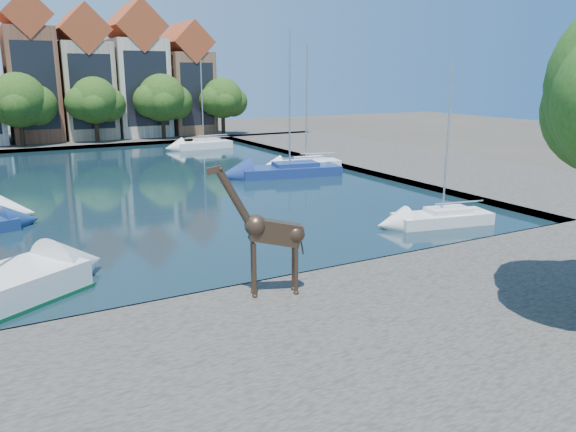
# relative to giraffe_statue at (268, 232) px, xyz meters

# --- Properties ---
(ground) EXTENTS (160.00, 160.00, 0.00)m
(ground) POSITION_rel_giraffe_statue_xyz_m (1.66, 1.42, -2.85)
(ground) COLOR #38332B
(ground) RESTS_ON ground
(water_basin) EXTENTS (38.00, 50.00, 0.08)m
(water_basin) POSITION_rel_giraffe_statue_xyz_m (1.66, 25.42, -2.81)
(water_basin) COLOR black
(water_basin) RESTS_ON ground
(near_quay) EXTENTS (50.00, 14.00, 0.50)m
(near_quay) POSITION_rel_giraffe_statue_xyz_m (1.66, -5.58, -2.60)
(near_quay) COLOR #4F4C44
(near_quay) RESTS_ON ground
(far_quay) EXTENTS (60.00, 16.00, 0.50)m
(far_quay) POSITION_rel_giraffe_statue_xyz_m (1.66, 57.42, -2.60)
(far_quay) COLOR #4F4C44
(far_quay) RESTS_ON ground
(right_quay) EXTENTS (14.00, 52.00, 0.50)m
(right_quay) POSITION_rel_giraffe_statue_xyz_m (26.66, 25.42, -2.60)
(right_quay) COLOR #4F4C44
(right_quay) RESTS_ON ground
(townhouse_center) EXTENTS (5.44, 9.18, 16.93)m
(townhouse_center) POSITION_rel_giraffe_statue_xyz_m (-2.34, 57.41, 5.52)
(townhouse_center) COLOR brown
(townhouse_center) RESTS_ON far_quay
(townhouse_east_inner) EXTENTS (5.94, 9.18, 15.79)m
(townhouse_east_inner) POSITION_rel_giraffe_statue_xyz_m (3.66, 57.41, 4.88)
(townhouse_east_inner) COLOR tan
(townhouse_east_inner) RESTS_ON far_quay
(townhouse_east_mid) EXTENTS (6.43, 9.18, 16.65)m
(townhouse_east_mid) POSITION_rel_giraffe_statue_xyz_m (10.16, 57.41, 5.26)
(townhouse_east_mid) COLOR beige
(townhouse_east_mid) RESTS_ON far_quay
(townhouse_east_end) EXTENTS (5.44, 9.18, 14.43)m
(townhouse_east_end) POSITION_rel_giraffe_statue_xyz_m (16.66, 57.41, 4.26)
(townhouse_east_end) COLOR brown
(townhouse_east_end) RESTS_ON far_quay
(far_tree_mid_west) EXTENTS (7.80, 6.00, 8.00)m
(far_tree_mid_west) POSITION_rel_giraffe_statue_xyz_m (-4.23, 51.92, 2.44)
(far_tree_mid_west) COLOR #332114
(far_tree_mid_west) RESTS_ON far_quay
(far_tree_mid_east) EXTENTS (7.02, 5.40, 7.52)m
(far_tree_mid_east) POSITION_rel_giraffe_statue_xyz_m (3.76, 51.92, 2.28)
(far_tree_mid_east) COLOR #332114
(far_tree_mid_east) RESTS_ON far_quay
(far_tree_east) EXTENTS (7.54, 5.80, 7.84)m
(far_tree_east) POSITION_rel_giraffe_statue_xyz_m (11.77, 51.92, 2.39)
(far_tree_east) COLOR #332114
(far_tree_east) RESTS_ON far_quay
(far_tree_far_east) EXTENTS (6.76, 5.20, 7.36)m
(far_tree_far_east) POSITION_rel_giraffe_statue_xyz_m (19.76, 51.92, 2.23)
(far_tree_far_east) COLOR #332114
(far_tree_far_east) RESTS_ON far_quay
(giraffe_statue) EXTENTS (3.28, 1.32, 4.78)m
(giraffe_statue) POSITION_rel_giraffe_statue_xyz_m (0.00, 0.00, 0.00)
(giraffe_statue) COLOR #3D2B1E
(giraffe_statue) RESTS_ON near_quay
(sailboat_right_a) EXTENTS (5.81, 3.02, 8.87)m
(sailboat_right_a) POSITION_rel_giraffe_statue_xyz_m (13.66, 5.42, -2.27)
(sailboat_right_a) COLOR silver
(sailboat_right_a) RESTS_ON water_basin
(sailboat_right_b) EXTENTS (8.66, 4.36, 11.67)m
(sailboat_right_b) POSITION_rel_giraffe_statue_xyz_m (13.66, 23.11, -2.18)
(sailboat_right_b) COLOR navy
(sailboat_right_b) RESTS_ON water_basin
(sailboat_right_c) EXTENTS (6.21, 3.10, 10.58)m
(sailboat_right_c) POSITION_rel_giraffe_statue_xyz_m (16.66, 25.50, -2.20)
(sailboat_right_c) COLOR white
(sailboat_right_c) RESTS_ON water_basin
(sailboat_right_d) EXTENTS (6.32, 2.36, 9.68)m
(sailboat_right_d) POSITION_rel_giraffe_statue_xyz_m (13.66, 43.26, -2.17)
(sailboat_right_d) COLOR silver
(sailboat_right_d) RESTS_ON water_basin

